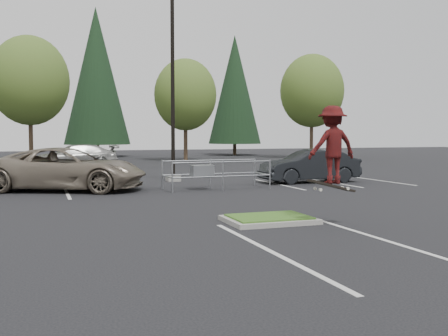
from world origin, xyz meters
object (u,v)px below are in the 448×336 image
object	(u,v)px
car_far_silver	(74,157)
conif_b	(96,76)
decid_d	(312,93)
car_l_tan	(65,169)
light_pole	(173,84)
conif_c	(235,90)
decid_b	(29,83)
car_r_charc	(310,166)
decid_c	(185,97)
skateboarder	(332,145)
cart_corral	(205,171)

from	to	relation	value
car_far_silver	conif_b	bearing A→B (deg)	167.33
decid_d	car_l_tan	size ratio (longest dim) A/B	1.55
light_pole	conif_c	world-z (taller)	conif_c
decid_b	car_r_charc	world-z (taller)	decid_b
decid_c	conif_c	world-z (taller)	conif_c
car_l_tan	conif_b	bearing A→B (deg)	16.30
car_far_silver	car_r_charc	bearing A→B (deg)	35.08
car_l_tan	car_far_silver	xyz separation A→B (m)	(1.12, 12.50, -0.07)
skateboarder	car_l_tan	world-z (taller)	skateboarder
decid_d	car_l_tan	distance (m)	31.07
decid_b	decid_c	world-z (taller)	decid_b
light_pole	car_far_silver	distance (m)	11.37
decid_b	car_far_silver	size ratio (longest dim) A/B	1.79
cart_corral	car_l_tan	bearing A→B (deg)	161.77
decid_b	decid_d	xyz separation A→B (m)	(24.00, -0.20, -0.13)
light_pole	skateboarder	world-z (taller)	light_pole
conif_c	car_far_silver	world-z (taller)	conif_c
conif_c	car_r_charc	world-z (taller)	conif_c
conif_c	car_l_tan	bearing A→B (deg)	-121.66
decid_c	car_r_charc	xyz separation A→B (m)	(0.31, -20.48, -4.50)
decid_b	decid_c	bearing A→B (deg)	-3.34
light_pole	decid_d	size ratio (longest dim) A/B	1.07
decid_d	conif_b	distance (m)	20.76
light_pole	car_l_tan	size ratio (longest dim) A/B	1.66
decid_c	car_far_silver	size ratio (longest dim) A/B	1.56
skateboarder	car_far_silver	bearing A→B (deg)	-79.50
decid_c	decid_b	bearing A→B (deg)	176.66
decid_c	car_r_charc	distance (m)	20.97
conif_c	conif_b	bearing A→B (deg)	175.91
car_r_charc	car_far_silver	bearing A→B (deg)	-142.54
car_l_tan	conif_c	bearing A→B (deg)	-7.10
light_pole	skateboarder	bearing A→B (deg)	-86.92
car_l_tan	decid_d	bearing A→B (deg)	-22.63
conif_b	conif_c	xyz separation A→B (m)	(14.00, -1.00, -1.00)
decid_b	car_l_tan	bearing A→B (deg)	-85.90
decid_d	car_l_tan	world-z (taller)	decid_d
cart_corral	conif_b	bearing A→B (deg)	89.15
conif_c	skateboarder	distance (m)	42.75
cart_corral	car_l_tan	xyz separation A→B (m)	(-5.32, 1.52, 0.10)
decid_d	skateboarder	xyz separation A→B (m)	(-16.79, -31.33, -3.95)
light_pole	car_r_charc	bearing A→B (deg)	-24.57
decid_b	car_r_charc	distance (m)	25.06
light_pole	decid_d	bearing A→B (deg)	46.35
light_pole	car_r_charc	world-z (taller)	light_pole
skateboarder	car_far_silver	world-z (taller)	skateboarder
conif_c	car_far_silver	bearing A→B (deg)	-134.80
decid_b	car_l_tan	xyz separation A→B (m)	(1.51, -21.03, -5.19)
conif_c	car_l_tan	xyz separation A→B (m)	(-18.50, -30.00, -6.00)
conif_c	car_far_silver	size ratio (longest dim) A/B	2.32
car_r_charc	decid_b	bearing A→B (deg)	-149.79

